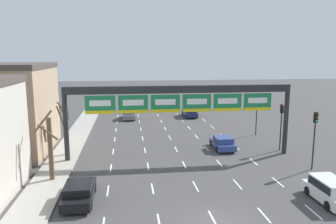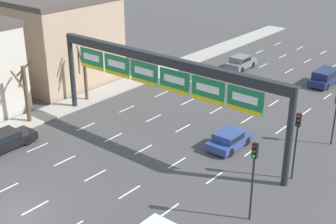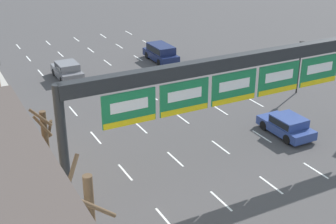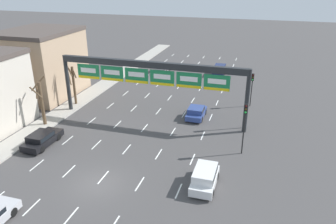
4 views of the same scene
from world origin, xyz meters
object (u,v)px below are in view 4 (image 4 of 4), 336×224
(traffic_light_near_gantry, at_px, (252,83))
(traffic_light_mid_block, at_px, (245,119))
(car_blue, at_px, (196,112))
(sign_gantry, at_px, (150,73))
(suv_navy, at_px, (220,70))
(tree_bare_second, at_px, (73,83))
(traffic_light_far_end, at_px, (248,99))
(car_grey, at_px, (163,67))
(car_black, at_px, (42,139))
(tree_bare_closest, at_px, (41,101))
(suv_white, at_px, (205,177))

(traffic_light_near_gantry, relative_size, traffic_light_mid_block, 0.86)
(car_blue, bearing_deg, sign_gantry, -155.30)
(suv_navy, relative_size, tree_bare_second, 0.85)
(traffic_light_far_end, xyz_separation_m, tree_bare_second, (-21.85, 0.73, -0.49))
(car_grey, xyz_separation_m, traffic_light_near_gantry, (15.67, -12.21, 2.31))
(sign_gantry, bearing_deg, car_black, -133.68)
(car_blue, relative_size, car_black, 0.87)
(traffic_light_near_gantry, distance_m, traffic_light_mid_block, 12.67)
(suv_navy, height_order, car_blue, suv_navy)
(traffic_light_mid_block, bearing_deg, traffic_light_near_gantry, 90.06)
(tree_bare_closest, bearing_deg, traffic_light_far_end, 14.88)
(car_grey, relative_size, traffic_light_mid_block, 0.82)
(tree_bare_second, bearing_deg, tree_bare_closest, -90.17)
(traffic_light_near_gantry, height_order, tree_bare_second, tree_bare_second)
(sign_gantry, bearing_deg, traffic_light_mid_block, -23.87)
(car_blue, xyz_separation_m, traffic_light_far_end, (5.83, -1.16, 2.73))
(traffic_light_mid_block, bearing_deg, suv_navy, 102.96)
(suv_white, distance_m, tree_bare_closest, 20.64)
(car_grey, distance_m, car_black, 29.10)
(traffic_light_near_gantry, bearing_deg, suv_white, -97.31)
(car_grey, height_order, car_black, car_grey)
(car_grey, height_order, tree_bare_second, tree_bare_second)
(suv_white, distance_m, tree_bare_second, 23.46)
(suv_navy, bearing_deg, tree_bare_closest, -122.11)
(car_grey, height_order, tree_bare_closest, tree_bare_closest)
(car_black, xyz_separation_m, tree_bare_second, (-2.69, 10.65, 2.23))
(sign_gantry, relative_size, car_grey, 5.23)
(tree_bare_closest, distance_m, tree_bare_second, 6.55)
(car_grey, height_order, traffic_light_mid_block, traffic_light_mid_block)
(tree_bare_second, bearing_deg, suv_white, -33.26)
(tree_bare_second, bearing_deg, car_black, -75.83)
(suv_navy, bearing_deg, traffic_light_mid_block, -77.04)
(car_black, distance_m, traffic_light_near_gantry, 25.59)
(sign_gantry, xyz_separation_m, car_blue, (4.92, 2.26, -5.06))
(car_blue, bearing_deg, traffic_light_mid_block, -49.91)
(tree_bare_closest, bearing_deg, traffic_light_mid_block, -0.24)
(suv_white, relative_size, traffic_light_mid_block, 0.78)
(traffic_light_mid_block, xyz_separation_m, tree_bare_closest, (-21.99, 0.09, -0.67))
(car_black, xyz_separation_m, tree_bare_closest, (-2.71, 4.10, 2.19))
(sign_gantry, xyz_separation_m, suv_white, (8.44, -10.98, -4.89))
(car_grey, distance_m, tree_bare_second, 19.40)
(traffic_light_far_end, bearing_deg, traffic_light_near_gantry, 89.10)
(car_black, xyz_separation_m, traffic_light_mid_block, (19.28, 4.01, 2.86))
(traffic_light_far_end, height_order, tree_bare_second, tree_bare_second)
(suv_white, bearing_deg, car_blue, 104.90)
(traffic_light_near_gantry, relative_size, tree_bare_closest, 0.81)
(suv_navy, bearing_deg, suv_white, -83.76)
(sign_gantry, xyz_separation_m, car_black, (-8.42, -8.81, -5.05))
(suv_navy, xyz_separation_m, car_black, (-13.37, -29.72, -0.17))
(car_blue, bearing_deg, suv_navy, 89.89)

